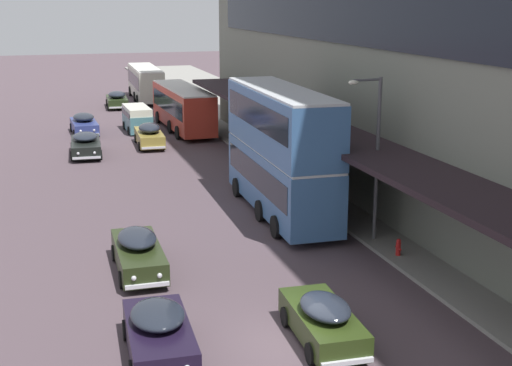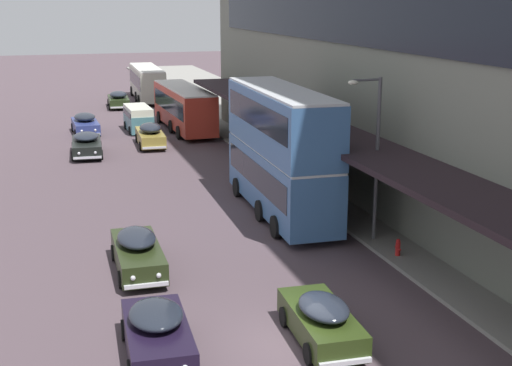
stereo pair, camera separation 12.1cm
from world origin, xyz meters
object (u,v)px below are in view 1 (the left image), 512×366
sedan_trailing_mid (159,332)px  vw_van (137,117)px  street_lamp (374,147)px  sedan_oncoming_rear (323,319)px  transit_bus_kerbside_front (183,106)px  sedan_lead_mid (117,100)px  transit_bus_kerbside_rear (145,81)px  sedan_second_near (84,124)px  fire_hydrant (398,247)px  sedan_second_mid (86,144)px  sedan_lead_near (138,252)px  sedan_far_back (149,135)px  transit_bus_kerbside_far (281,148)px

sedan_trailing_mid → vw_van: size_ratio=0.97×
vw_van → street_lamp: size_ratio=0.67×
sedan_oncoming_rear → street_lamp: bearing=55.5°
transit_bus_kerbside_front → sedan_trailing_mid: 36.84m
transit_bus_kerbside_front → sedan_lead_mid: 14.13m
transit_bus_kerbside_front → transit_bus_kerbside_rear: bearing=90.7°
sedan_oncoming_rear → sedan_second_near: 37.49m
transit_bus_kerbside_front → sedan_oncoming_rear: (-3.11, -36.54, -1.21)m
fire_hydrant → transit_bus_kerbside_rear: bearing=93.2°
sedan_second_mid → sedan_lead_near: sedan_lead_near is taller
sedan_second_mid → fire_hydrant: bearing=-65.9°
vw_van → sedan_trailing_mid: bearing=-97.0°
transit_bus_kerbside_rear → street_lamp: bearing=-86.9°
sedan_second_near → sedan_far_back: bearing=-56.7°
sedan_trailing_mid → transit_bus_kerbside_far: bearing=57.1°
transit_bus_kerbside_front → sedan_lead_near: (-7.63, -29.08, -1.17)m
sedan_lead_mid → vw_van: bearing=-89.5°
sedan_second_mid → sedan_far_back: sedan_far_back is taller
transit_bus_kerbside_front → sedan_trailing_mid: (-8.00, -35.94, -1.21)m
sedan_lead_mid → sedan_lead_near: (-3.98, -42.68, -0.01)m
transit_bus_kerbside_front → street_lamp: 28.84m
fire_hydrant → sedan_trailing_mid: bearing=-154.0°
transit_bus_kerbside_front → fire_hydrant: size_ratio=16.46×
sedan_second_near → street_lamp: size_ratio=0.70×
transit_bus_kerbside_rear → sedan_lead_near: bearing=-98.9°
transit_bus_kerbside_front → transit_bus_kerbside_far: 23.67m
sedan_second_mid → sedan_trailing_mid: size_ratio=1.15×
transit_bus_kerbside_front → street_lamp: bearing=-85.4°
sedan_lead_near → sedan_second_near: size_ratio=1.00×
sedan_far_back → fire_hydrant: 26.02m
sedan_second_mid → fire_hydrant: size_ratio=7.29×
sedan_second_near → fire_hydrant: 33.07m
vw_van → transit_bus_kerbside_front: bearing=-11.5°
sedan_second_near → vw_van: vw_van is taller
sedan_second_mid → sedan_oncoming_rear: bearing=-80.4°
street_lamp → fire_hydrant: (0.18, -2.15, -3.67)m
transit_bus_kerbside_far → fire_hydrant: (2.53, -7.18, -2.78)m
transit_bus_kerbside_front → sedan_far_back: (-3.53, -5.51, -1.13)m
transit_bus_kerbside_rear → transit_bus_kerbside_front: bearing=-89.3°
sedan_lead_mid → sedan_far_back: size_ratio=0.98×
street_lamp → vw_van: bearing=101.3°
sedan_lead_mid → vw_van: vw_van is taller
transit_bus_kerbside_far → sedan_lead_mid: size_ratio=2.16×
sedan_lead_mid → vw_van: 12.89m
sedan_second_near → street_lamp: street_lamp is taller
sedan_far_back → transit_bus_kerbside_front: bearing=57.3°
transit_bus_kerbside_far → transit_bus_kerbside_front: bearing=89.9°
sedan_lead_near → sedan_trailing_mid: (-0.37, -6.86, -0.03)m
sedan_second_mid → transit_bus_kerbside_rear: bearing=72.9°
transit_bus_kerbside_rear → sedan_second_mid: 26.52m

